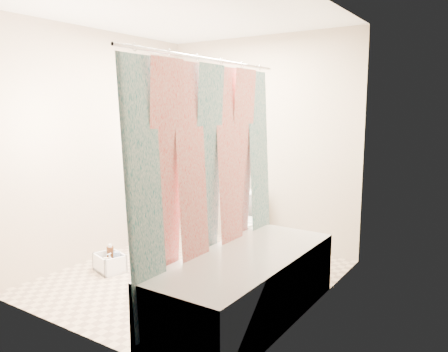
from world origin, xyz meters
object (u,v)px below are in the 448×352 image
Objects in this scene: bathtub at (246,284)px; cleaning_caddy at (110,264)px; plumber at (197,183)px; toilet at (246,224)px.

cleaning_caddy is at bearing 177.03° from bathtub.
bathtub is at bearing 20.77° from plumber.
plumber is (-1.29, 1.09, 0.50)m from bathtub.
plumber is at bearing 179.71° from toilet.
toilet is 1.48m from cleaning_caddy.
bathtub is at bearing -80.50° from toilet.
bathtub is 1.61m from cleaning_caddy.
plumber reaches higher than toilet.
plumber is 4.41× the size of cleaning_caddy.
cleaning_caddy is at bearing -46.44° from plumber.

